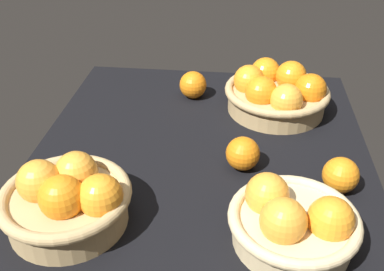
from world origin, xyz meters
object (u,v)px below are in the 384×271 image
basket_near_right (277,93)px  loose_orange_front_gap (341,175)px  basket_far_left (68,199)px  loose_orange_side_gap (243,154)px  basket_near_left (293,221)px  loose_orange_back_gap (193,85)px

basket_near_right → loose_orange_front_gap: 31.77cm
loose_orange_front_gap → basket_far_left: bearing=106.5°
basket_far_left → loose_orange_side_gap: size_ratio=3.26×
loose_orange_side_gap → basket_near_right: bearing=-17.2°
basket_far_left → loose_orange_front_gap: (14.12, -47.76, -1.70)cm
basket_far_left → basket_near_left: 37.71cm
basket_far_left → loose_orange_front_gap: size_ratio=3.28×
basket_near_right → loose_orange_back_gap: 21.58cm
loose_orange_front_gap → loose_orange_back_gap: (34.52, 31.70, 0.08)cm
basket_near_right → basket_near_left: 44.45cm
basket_near_right → loose_orange_front_gap: basket_near_right is taller
basket_near_right → basket_near_left: (-44.44, -0.60, -0.50)cm
basket_near_left → loose_orange_back_gap: 53.63cm
loose_orange_front_gap → loose_orange_side_gap: (4.98, 18.40, 0.02)cm
loose_orange_front_gap → loose_orange_side_gap: 19.06cm
basket_far_left → basket_near_left: basket_far_left is taller
basket_near_right → basket_near_left: size_ratio=1.19×
loose_orange_back_gap → basket_near_right: bearing=-102.4°
basket_near_left → basket_far_left: bearing=89.3°
basket_near_left → loose_orange_side_gap: (19.53, 8.34, -0.87)cm
basket_far_left → loose_orange_side_gap: basket_far_left is taller
basket_near_right → loose_orange_side_gap: 26.12cm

